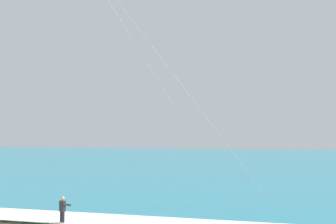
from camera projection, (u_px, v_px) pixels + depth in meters
name	position (u px, v px, depth m)	size (l,w,h in m)	color
sea	(229.00, 160.00, 79.40)	(200.00, 120.00, 0.20)	teal
surf_foam	(119.00, 221.00, 22.50)	(200.00, 3.14, 0.04)	white
kitesurfer	(63.00, 210.00, 22.04)	(0.65, 0.65, 1.69)	#232328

